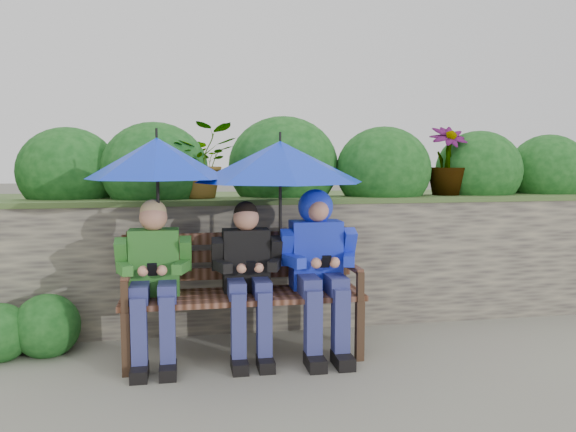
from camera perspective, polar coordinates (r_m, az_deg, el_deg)
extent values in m
plane|color=gray|center=(3.96, 0.27, -13.96)|extent=(60.00, 60.00, 0.00)
cube|color=#494440|center=(4.54, -1.49, -4.84)|extent=(8.00, 0.40, 1.00)
cube|color=#334920|center=(4.48, -1.51, 1.59)|extent=(8.00, 0.42, 0.04)
cube|color=#334920|center=(5.72, -3.37, -2.86)|extent=(8.00, 2.00, 0.96)
ellipsoid|color=#104013|center=(4.81, -21.43, 4.19)|extent=(0.79, 0.63, 0.71)
ellipsoid|color=#104013|center=(4.59, -13.38, 4.57)|extent=(0.84, 0.67, 0.76)
ellipsoid|color=#104013|center=(4.77, -0.45, 5.09)|extent=(0.93, 0.75, 0.84)
ellipsoid|color=#104013|center=(4.84, 9.70, 4.61)|extent=(0.82, 0.66, 0.74)
ellipsoid|color=#104013|center=(5.29, 18.82, 4.38)|extent=(0.79, 0.63, 0.71)
ellipsoid|color=#104013|center=(5.70, 24.91, 4.12)|extent=(0.75, 0.60, 0.68)
sphere|color=#CE7AB1|center=(4.61, -22.15, 3.03)|extent=(0.14, 0.14, 0.14)
sphere|color=#CE7AB1|center=(4.59, 0.24, 3.44)|extent=(0.14, 0.14, 0.14)
imported|color=#104013|center=(4.51, -8.69, 5.57)|extent=(0.53, 0.46, 0.59)
imported|color=#104013|center=(5.03, 15.82, 5.43)|extent=(0.33, 0.33, 0.59)
sphere|color=#104013|center=(4.28, -23.29, -10.25)|extent=(0.45, 0.45, 0.45)
cube|color=#3A271A|center=(3.68, -16.13, -12.42)|extent=(0.05, 0.05, 0.40)
cube|color=#3A271A|center=(4.07, -15.57, -10.66)|extent=(0.05, 0.05, 0.40)
cube|color=#3A271A|center=(3.83, 7.29, -11.50)|extent=(0.05, 0.05, 0.40)
cube|color=#3A271A|center=(4.20, 5.60, -9.93)|extent=(0.05, 0.05, 0.40)
cube|color=#412315|center=(3.65, -4.24, -8.78)|extent=(1.61, 0.09, 0.04)
cube|color=#412315|center=(3.76, -4.44, -8.34)|extent=(1.61, 0.09, 0.04)
cube|color=#412315|center=(3.88, -4.62, -7.93)|extent=(1.61, 0.09, 0.04)
cube|color=#412315|center=(3.99, -4.79, -7.53)|extent=(1.61, 0.09, 0.04)
cube|color=#3A271A|center=(3.99, -15.71, -4.72)|extent=(0.04, 0.04, 0.45)
cube|color=#412315|center=(3.78, -16.00, -5.72)|extent=(0.04, 0.42, 0.04)
cube|color=#3A271A|center=(3.60, -16.26, -7.88)|extent=(0.04, 0.04, 0.20)
cube|color=#3A271A|center=(4.13, 5.59, -4.18)|extent=(0.04, 0.04, 0.45)
cube|color=#412315|center=(3.92, 6.47, -5.11)|extent=(0.04, 0.42, 0.04)
cube|color=#3A271A|center=(3.76, 7.35, -7.14)|extent=(0.04, 0.04, 0.20)
cube|color=#412315|center=(4.01, -4.87, -5.76)|extent=(1.61, 0.03, 0.08)
cube|color=#412315|center=(3.99, -4.89, -4.00)|extent=(1.61, 0.03, 0.08)
cube|color=#412315|center=(3.97, -4.90, -2.22)|extent=(1.61, 0.03, 0.08)
cube|color=#225E1D|center=(3.85, -13.41, -4.55)|extent=(0.32, 0.19, 0.44)
sphere|color=tan|center=(3.79, -13.53, -0.12)|extent=(0.18, 0.18, 0.18)
sphere|color=tan|center=(3.80, -13.53, 0.37)|extent=(0.17, 0.17, 0.17)
cube|color=navy|center=(3.74, -14.79, -7.43)|extent=(0.11, 0.31, 0.11)
cube|color=navy|center=(3.66, -14.87, -11.75)|extent=(0.10, 0.10, 0.49)
cube|color=black|center=(3.67, -14.85, -15.13)|extent=(0.10, 0.21, 0.08)
cube|color=navy|center=(3.73, -12.14, -7.40)|extent=(0.11, 0.31, 0.11)
cube|color=navy|center=(3.65, -12.13, -11.73)|extent=(0.10, 0.10, 0.49)
cube|color=black|center=(3.66, -12.08, -15.12)|extent=(0.10, 0.21, 0.08)
cube|color=#225E1D|center=(3.81, -16.55, -3.87)|extent=(0.08, 0.17, 0.24)
cube|color=#225E1D|center=(3.70, -16.28, -5.20)|extent=(0.12, 0.20, 0.07)
sphere|color=tan|center=(3.60, -14.52, -5.44)|extent=(0.07, 0.07, 0.07)
cube|color=#225E1D|center=(3.79, -10.36, -3.78)|extent=(0.08, 0.17, 0.24)
cube|color=#225E1D|center=(3.68, -10.79, -5.13)|extent=(0.12, 0.20, 0.07)
sphere|color=tan|center=(3.60, -12.70, -5.41)|extent=(0.07, 0.07, 0.07)
cube|color=black|center=(3.59, -13.62, -5.31)|extent=(0.06, 0.07, 0.09)
cube|color=black|center=(3.87, -4.29, -4.47)|extent=(0.31, 0.18, 0.42)
sphere|color=tan|center=(3.81, -4.29, -0.20)|extent=(0.18, 0.18, 0.18)
sphere|color=black|center=(3.81, -4.31, 0.27)|extent=(0.17, 0.17, 0.17)
cube|color=navy|center=(3.75, -5.30, -7.26)|extent=(0.11, 0.30, 0.11)
cube|color=navy|center=(3.67, -5.05, -11.53)|extent=(0.09, 0.10, 0.49)
cube|color=black|center=(3.69, -4.94, -14.89)|extent=(0.10, 0.20, 0.07)
cube|color=navy|center=(3.77, -2.76, -7.18)|extent=(0.11, 0.30, 0.11)
cube|color=navy|center=(3.69, -2.43, -11.42)|extent=(0.09, 0.10, 0.49)
cube|color=black|center=(3.70, -2.29, -14.77)|extent=(0.10, 0.20, 0.07)
cube|color=black|center=(3.80, -7.21, -3.84)|extent=(0.07, 0.17, 0.24)
cube|color=black|center=(3.69, -6.66, -5.13)|extent=(0.12, 0.20, 0.06)
sphere|color=tan|center=(3.62, -4.74, -5.33)|extent=(0.06, 0.06, 0.06)
cube|color=black|center=(3.84, -1.27, -3.69)|extent=(0.07, 0.17, 0.24)
cube|color=black|center=(3.73, -1.40, -4.98)|extent=(0.12, 0.20, 0.06)
sphere|color=tan|center=(3.63, -2.99, -5.28)|extent=(0.06, 0.06, 0.06)
cube|color=black|center=(3.62, -3.85, -5.19)|extent=(0.06, 0.07, 0.09)
cube|color=#111CC5|center=(3.95, 2.82, -3.90)|extent=(0.35, 0.21, 0.47)
sphere|color=tan|center=(3.88, 2.91, 0.77)|extent=(0.20, 0.20, 0.20)
sphere|color=#111CC5|center=(3.91, 2.81, 0.96)|extent=(0.24, 0.24, 0.24)
sphere|color=tan|center=(3.84, 3.08, 0.56)|extent=(0.15, 0.15, 0.15)
cube|color=navy|center=(3.80, 2.01, -6.95)|extent=(0.12, 0.33, 0.12)
cube|color=navy|center=(3.71, 2.56, -11.26)|extent=(0.10, 0.11, 0.50)
cube|color=black|center=(3.72, 2.77, -14.61)|extent=(0.11, 0.23, 0.08)
cube|color=navy|center=(3.85, 4.73, -6.82)|extent=(0.12, 0.33, 0.12)
cube|color=navy|center=(3.76, 5.36, -11.08)|extent=(0.10, 0.11, 0.50)
cube|color=black|center=(3.77, 5.60, -14.38)|extent=(0.11, 0.23, 0.08)
cube|color=#111CC5|center=(3.84, -0.21, -3.22)|extent=(0.08, 0.19, 0.26)
cube|color=#111CC5|center=(3.73, 0.62, -4.62)|extent=(0.13, 0.22, 0.07)
sphere|color=tan|center=(3.67, 2.88, -4.80)|extent=(0.07, 0.07, 0.07)
cube|color=#111CC5|center=(3.94, 6.13, -3.02)|extent=(0.08, 0.19, 0.26)
cube|color=#111CC5|center=(3.82, 6.25, -4.40)|extent=(0.13, 0.22, 0.07)
sphere|color=tan|center=(3.70, 4.75, -4.73)|extent=(0.07, 0.07, 0.07)
cube|color=black|center=(3.67, 3.86, -4.64)|extent=(0.06, 0.07, 0.09)
cone|color=#0A2BCC|center=(3.75, -13.16, 5.74)|extent=(0.92, 0.92, 0.27)
cylinder|color=black|center=(3.75, -13.22, 8.23)|extent=(0.02, 0.02, 0.06)
cylinder|color=black|center=(3.76, -13.05, 0.66)|extent=(0.02, 0.02, 0.67)
sphere|color=black|center=(3.80, -12.93, -4.35)|extent=(0.04, 0.04, 0.04)
cone|color=#0A2BCC|center=(3.79, -0.80, 5.54)|extent=(1.15, 1.15, 0.28)
cylinder|color=black|center=(3.79, -0.80, 8.09)|extent=(0.02, 0.02, 0.06)
cylinder|color=black|center=(3.80, -0.79, 0.84)|extent=(0.02, 0.02, 0.62)
sphere|color=black|center=(3.84, -0.78, -3.80)|extent=(0.04, 0.04, 0.04)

